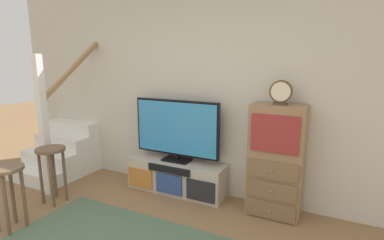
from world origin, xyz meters
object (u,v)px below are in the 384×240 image
(bar_stool_near, at_px, (7,183))
(bar_stool_far, at_px, (52,162))
(television, at_px, (176,129))
(desk_clock, at_px, (281,93))
(side_cabinet, at_px, (276,161))
(media_console, at_px, (176,177))

(bar_stool_near, xyz_separation_m, bar_stool_far, (-0.12, 0.62, 0.01))
(television, distance_m, bar_stool_near, 1.93)
(desk_clock, bearing_deg, television, 178.72)
(bar_stool_near, bearing_deg, desk_clock, 32.94)
(side_cabinet, height_order, bar_stool_far, side_cabinet)
(media_console, xyz_separation_m, desk_clock, (1.28, -0.00, 1.18))
(television, height_order, desk_clock, desk_clock)
(television, height_order, bar_stool_far, television)
(side_cabinet, xyz_separation_m, bar_stool_near, (-2.35, -1.55, -0.12))
(television, height_order, bar_stool_near, television)
(television, bearing_deg, desk_clock, -1.28)
(desk_clock, bearing_deg, media_console, 179.79)
(side_cabinet, distance_m, bar_stool_near, 2.82)
(television, bearing_deg, side_cabinet, -0.61)
(desk_clock, relative_size, bar_stool_far, 0.38)
(bar_stool_near, bearing_deg, television, 55.33)
(desk_clock, height_order, bar_stool_far, desk_clock)
(media_console, relative_size, television, 1.13)
(bar_stool_near, bearing_deg, media_console, 54.91)
(side_cabinet, height_order, bar_stool_near, side_cabinet)
(television, xyz_separation_m, desk_clock, (1.28, -0.03, 0.54))
(television, xyz_separation_m, bar_stool_far, (-1.20, -0.94, -0.34))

